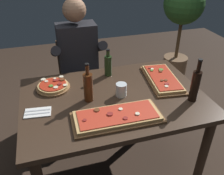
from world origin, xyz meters
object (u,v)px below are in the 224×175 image
at_px(vinegar_bottle_green, 88,87).
at_px(potted_plant_corner, 181,23).
at_px(dining_table, 114,106).
at_px(diner_chair, 79,76).
at_px(seated_diner, 79,59).
at_px(oil_bottle_amber, 195,85).
at_px(pizza_rectangular_front, 117,117).
at_px(pizza_rectangular_left, 162,79).
at_px(wine_bottle_dark, 108,65).
at_px(pizza_round_far, 53,86).
at_px(tumbler_near_camera, 121,91).

height_order(vinegar_bottle_green, potted_plant_corner, potted_plant_corner).
height_order(dining_table, diner_chair, diner_chair).
xyz_separation_m(seated_diner, potted_plant_corner, (1.40, 0.44, 0.13)).
height_order(vinegar_bottle_green, seated_diner, seated_diner).
bearing_deg(oil_bottle_amber, seated_diner, 126.33).
distance_m(seated_diner, potted_plant_corner, 1.47).
bearing_deg(pizza_rectangular_front, potted_plant_corner, 47.74).
relative_size(pizza_rectangular_left, wine_bottle_dark, 2.20).
bearing_deg(oil_bottle_amber, pizza_rectangular_front, -174.97).
distance_m(wine_bottle_dark, potted_plant_corner, 1.46).
xyz_separation_m(dining_table, pizza_round_far, (-0.44, 0.25, 0.12)).
bearing_deg(pizza_rectangular_left, diner_chair, 129.40).
distance_m(dining_table, pizza_round_far, 0.52).
relative_size(diner_chair, potted_plant_corner, 0.64).
xyz_separation_m(dining_table, diner_chair, (-0.15, 0.86, -0.16)).
xyz_separation_m(pizza_rectangular_left, tumbler_near_camera, (-0.41, -0.12, 0.03)).
bearing_deg(oil_bottle_amber, diner_chair, 123.14).
bearing_deg(potted_plant_corner, pizza_round_far, -151.35).
bearing_deg(seated_diner, pizza_round_far, -121.00).
xyz_separation_m(pizza_rectangular_left, seated_diner, (-0.61, 0.63, -0.02)).
relative_size(pizza_round_far, oil_bottle_amber, 0.80).
distance_m(pizza_round_far, tumbler_near_camera, 0.56).
distance_m(pizza_rectangular_front, seated_diner, 1.01).
bearing_deg(dining_table, oil_bottle_amber, -21.23).
xyz_separation_m(pizza_rectangular_left, vinegar_bottle_green, (-0.66, -0.10, 0.10)).
bearing_deg(wine_bottle_dark, oil_bottle_amber, -47.91).
distance_m(vinegar_bottle_green, potted_plant_corner, 1.86).
height_order(wine_bottle_dark, seated_diner, seated_diner).
height_order(pizza_rectangular_front, potted_plant_corner, potted_plant_corner).
distance_m(oil_bottle_amber, seated_diner, 1.19).
relative_size(pizza_rectangular_front, oil_bottle_amber, 1.83).
distance_m(pizza_rectangular_front, oil_bottle_amber, 0.62).
bearing_deg(wine_bottle_dark, diner_chair, 110.91).
bearing_deg(tumbler_near_camera, pizza_rectangular_left, 15.77).
relative_size(wine_bottle_dark, diner_chair, 0.28).
bearing_deg(seated_diner, potted_plant_corner, 17.38).
bearing_deg(pizza_round_far, dining_table, -29.72).
xyz_separation_m(dining_table, pizza_rectangular_left, (0.47, 0.11, 0.11)).
relative_size(pizza_rectangular_front, vinegar_bottle_green, 2.03).
distance_m(pizza_rectangular_left, potted_plant_corner, 1.33).
bearing_deg(oil_bottle_amber, tumbler_near_camera, 157.14).
xyz_separation_m(pizza_rectangular_front, pizza_rectangular_left, (0.52, 0.38, 0.00)).
relative_size(vinegar_bottle_green, seated_diner, 0.23).
bearing_deg(pizza_rectangular_front, oil_bottle_amber, 5.03).
height_order(pizza_round_far, vinegar_bottle_green, vinegar_bottle_green).
height_order(dining_table, pizza_round_far, pizza_round_far).
relative_size(pizza_rectangular_left, diner_chair, 0.62).
distance_m(wine_bottle_dark, vinegar_bottle_green, 0.41).
distance_m(wine_bottle_dark, seated_diner, 0.45).
relative_size(pizza_rectangular_left, oil_bottle_amber, 1.60).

